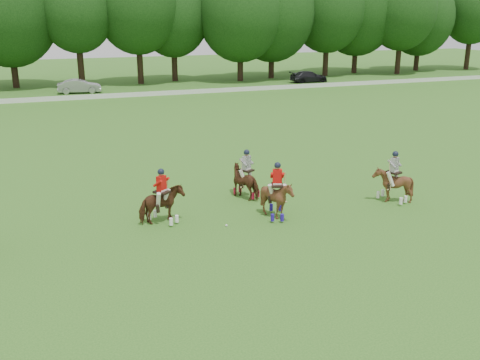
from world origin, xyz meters
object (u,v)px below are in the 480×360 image
object	(u,v)px
car_right	(309,77)
polo_red_c	(277,198)
car_mid	(79,86)
polo_ball	(226,225)
polo_stripe_a	(246,180)
polo_red_b	(162,204)
polo_stripe_b	(393,184)

from	to	relation	value
car_right	polo_red_c	distance (m)	45.08
car_mid	polo_ball	distance (m)	39.60
car_right	polo_stripe_a	xyz separation A→B (m)	(-22.25, -36.57, 0.11)
car_mid	polo_red_b	xyz separation A→B (m)	(0.03, -38.29, 0.06)
polo_red_c	polo_stripe_b	xyz separation A→B (m)	(5.45, -0.03, -0.02)
car_mid	polo_red_b	size ratio (longest dim) A/B	1.97
polo_stripe_a	polo_ball	size ratio (longest dim) A/B	24.06
car_mid	polo_ball	bearing A→B (deg)	-171.24
car_mid	polo_stripe_a	bearing A→B (deg)	-167.91
polo_stripe_b	polo_red_c	bearing A→B (deg)	179.68
polo_stripe_b	car_mid	bearing A→B (deg)	104.06
polo_stripe_a	polo_stripe_b	bearing A→B (deg)	-26.28
polo_stripe_b	polo_ball	bearing A→B (deg)	-178.73
car_right	polo_red_b	xyz separation A→B (m)	(-26.41, -38.29, 0.11)
car_right	polo_red_b	world-z (taller)	polo_red_b
car_right	polo_stripe_b	distance (m)	42.71
polo_red_b	polo_red_c	world-z (taller)	polo_red_c
car_mid	polo_stripe_a	world-z (taller)	polo_stripe_a
polo_stripe_a	polo_stripe_b	distance (m)	6.31
polo_stripe_a	car_mid	bearing A→B (deg)	96.54
polo_red_c	car_right	bearing A→B (deg)	60.74
polo_red_c	polo_stripe_b	bearing A→B (deg)	-0.32
polo_red_c	polo_stripe_b	distance (m)	5.45
car_mid	car_right	size ratio (longest dim) A/B	0.95
car_mid	polo_ball	size ratio (longest dim) A/B	48.07
car_right	polo_stripe_b	size ratio (longest dim) A/B	2.03
car_mid	polo_ball	world-z (taller)	car_mid
car_mid	car_right	world-z (taller)	car_mid
car_right	polo_ball	distance (m)	46.37
polo_red_b	polo_stripe_a	distance (m)	4.50
polo_stripe_b	polo_ball	distance (m)	7.68
polo_stripe_b	polo_stripe_a	bearing A→B (deg)	153.72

